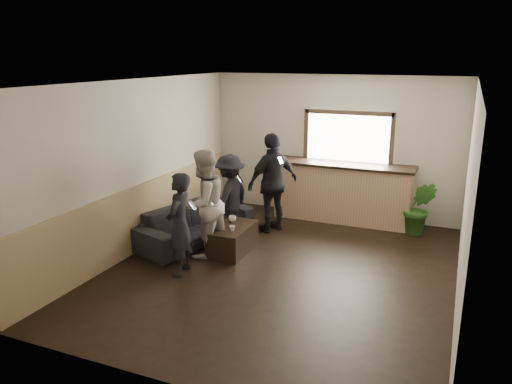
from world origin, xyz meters
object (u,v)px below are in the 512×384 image
at_px(coffee_table, 233,239).
at_px(person_d, 273,183).
at_px(person_b, 204,204).
at_px(potted_plant, 419,208).
at_px(cup_a, 232,219).
at_px(cup_b, 232,228).
at_px(bar_counter, 343,189).
at_px(person_a, 179,224).
at_px(person_c, 230,196).
at_px(sofa, 195,224).

bearing_deg(coffee_table, person_d, 79.14).
height_order(person_b, person_d, person_d).
distance_m(potted_plant, person_b, 3.91).
relative_size(cup_a, cup_b, 1.38).
bearing_deg(bar_counter, cup_b, -115.55).
bearing_deg(coffee_table, person_a, -108.25).
bearing_deg(person_b, potted_plant, 144.36).
xyz_separation_m(cup_a, potted_plant, (2.86, 1.81, 0.02)).
bearing_deg(cup_a, person_a, -100.59).
bearing_deg(person_c, person_b, 6.54).
distance_m(person_b, person_c, 0.96).
xyz_separation_m(cup_b, person_d, (0.15, 1.42, 0.44)).
xyz_separation_m(bar_counter, person_d, (-1.05, -1.09, 0.27)).
height_order(cup_b, person_b, person_b).
distance_m(person_c, person_d, 0.86).
bearing_deg(person_d, bar_counter, 168.10).
height_order(cup_a, potted_plant, potted_plant).
height_order(bar_counter, person_b, bar_counter).
bearing_deg(sofa, person_b, -120.88).
xyz_separation_m(bar_counter, cup_b, (-1.20, -2.50, -0.16)).
bearing_deg(coffee_table, cup_a, 115.71).
bearing_deg(person_a, person_c, 171.48).
relative_size(sofa, person_d, 1.20).
bearing_deg(person_a, potted_plant, 126.40).
height_order(bar_counter, cup_a, bar_counter).
relative_size(bar_counter, person_c, 1.80).
relative_size(coffee_table, person_c, 0.65).
height_order(bar_counter, potted_plant, bar_counter).
bearing_deg(sofa, person_a, -143.33).
bearing_deg(sofa, cup_b, -95.28).
bearing_deg(person_c, cup_a, 37.53).
xyz_separation_m(sofa, person_c, (0.45, 0.46, 0.43)).
bearing_deg(person_d, sofa, -12.26).
distance_m(bar_counter, sofa, 3.01).
bearing_deg(cup_b, person_a, -116.49).
bearing_deg(potted_plant, person_a, -135.08).
bearing_deg(person_d, coffee_table, 21.18).
relative_size(potted_plant, person_b, 0.57).
xyz_separation_m(person_b, person_d, (0.59, 1.55, 0.03)).
height_order(cup_b, person_d, person_d).
xyz_separation_m(potted_plant, person_a, (-3.10, -3.09, 0.27)).
xyz_separation_m(potted_plant, person_b, (-3.10, -2.35, 0.38)).
height_order(bar_counter, coffee_table, bar_counter).
bearing_deg(person_b, sofa, -120.29).
xyz_separation_m(cup_a, person_d, (0.35, 1.00, 0.43)).
relative_size(sofa, coffee_table, 2.25).
height_order(coffee_table, person_d, person_d).
bearing_deg(person_d, cup_a, 13.06).
xyz_separation_m(bar_counter, potted_plant, (1.47, -0.28, -0.14)).
distance_m(sofa, person_c, 0.77).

